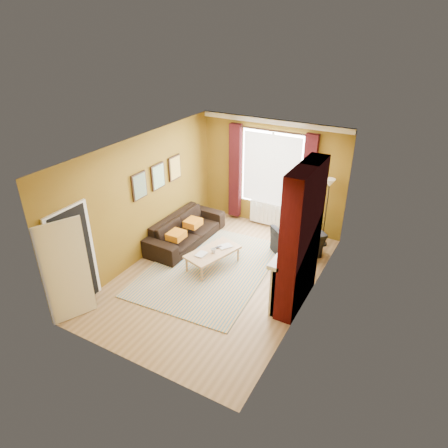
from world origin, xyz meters
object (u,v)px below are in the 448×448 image
at_px(floor_lamp, 328,194).
at_px(coffee_table, 213,253).
at_px(wicker_stool, 290,231).
at_px(sofa, 186,230).
at_px(armchair, 297,242).

bearing_deg(floor_lamp, coffee_table, -130.59).
bearing_deg(coffee_table, floor_lamp, 65.93).
distance_m(coffee_table, wicker_stool, 2.27).
bearing_deg(sofa, floor_lamp, -61.51).
distance_m(armchair, coffee_table, 2.00).
bearing_deg(wicker_stool, coffee_table, -117.83).
bearing_deg(sofa, coffee_table, -117.58).
distance_m(sofa, floor_lamp, 3.48).
xyz_separation_m(armchair, coffee_table, (-1.45, -1.38, 0.03)).
distance_m(armchair, wicker_stool, 0.75).
xyz_separation_m(coffee_table, floor_lamp, (1.83, 2.14, 0.98)).
xyz_separation_m(wicker_stool, floor_lamp, (0.78, 0.14, 1.12)).
distance_m(sofa, coffee_table, 1.30).
height_order(armchair, coffee_table, armchair).
height_order(sofa, wicker_stool, sofa).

